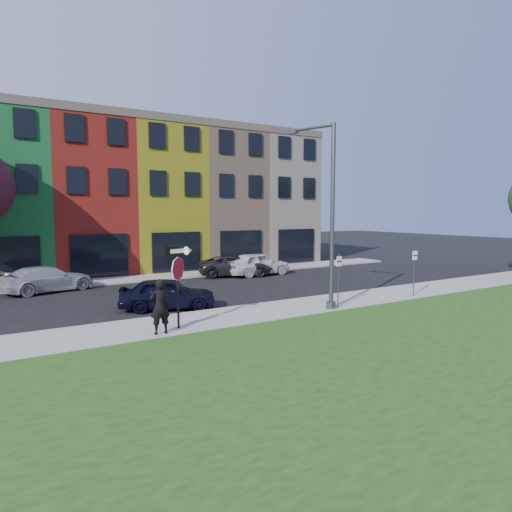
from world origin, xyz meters
TOP-DOWN VIEW (x-y plane):
  - ground at (0.00, 0.00)m, footprint 120.00×120.00m
  - sidewalk_near at (2.00, 3.00)m, footprint 40.00×3.00m
  - sidewalk_far at (-3.00, 15.00)m, footprint 40.00×2.40m
  - rowhouse_block at (-2.50, 21.18)m, footprint 30.00×10.12m
  - stop_sign at (-5.62, 2.25)m, footprint 1.02×0.32m
  - man at (-6.42, 1.90)m, footprint 0.72×0.52m
  - sedan_near at (-4.63, 5.88)m, footprint 4.35×5.13m
  - parked_car_silver at (-8.35, 13.23)m, footprint 4.32×5.65m
  - parked_car_dark at (2.82, 13.16)m, footprint 5.25×6.20m
  - parked_car_white at (4.19, 12.65)m, footprint 2.37×4.70m
  - street_lamp at (0.99, 2.11)m, footprint 1.01×2.51m
  - parking_sign_a at (1.44, 1.89)m, footprint 0.32×0.11m
  - parking_sign_b at (6.25, 1.89)m, footprint 0.32×0.08m

SIDE VIEW (x-z plane):
  - ground at x=0.00m, z-range 0.00..0.00m
  - sidewalk_near at x=2.00m, z-range 0.00..0.12m
  - sidewalk_far at x=-3.00m, z-range 0.00..0.12m
  - parked_car_dark at x=2.82m, z-range 0.00..1.33m
  - parked_car_silver at x=-8.35m, z-range 0.00..1.36m
  - sedan_near at x=-4.63m, z-range 0.00..1.37m
  - parked_car_white at x=4.19m, z-range 0.00..1.52m
  - man at x=-6.42m, z-range 0.12..1.97m
  - parking_sign_b at x=6.25m, z-range 0.40..2.69m
  - parking_sign_a at x=1.44m, z-range 0.40..2.69m
  - stop_sign at x=-5.62m, z-range 0.74..3.62m
  - street_lamp at x=0.99m, z-range 0.15..7.79m
  - rowhouse_block at x=-2.50m, z-range -0.01..9.99m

